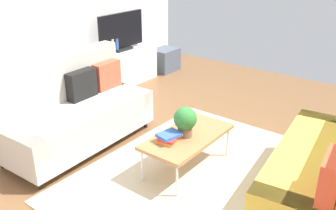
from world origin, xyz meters
name	(u,v)px	position (x,y,z in m)	size (l,w,h in m)	color
ground_plane	(185,166)	(0.00, 0.00, 0.00)	(7.68, 7.68, 0.00)	brown
wall_far	(26,12)	(0.00, 2.80, 1.45)	(6.40, 0.12, 2.90)	white
area_rug	(199,175)	(-0.06, -0.24, 0.01)	(2.90, 2.20, 0.01)	beige
couch_beige	(75,111)	(-0.40, 1.38, 0.45)	(1.93, 0.92, 1.10)	#B2ADA3
couch_green	(330,165)	(0.28, -1.46, 0.44)	(1.99, 1.07, 1.10)	gold
coffee_table	(188,137)	(-0.01, -0.04, 0.39)	(1.10, 0.56, 0.42)	#9E7042
tv_console	(122,67)	(1.52, 2.46, 0.32)	(1.40, 0.44, 0.64)	silver
tv	(121,32)	(1.52, 2.44, 0.95)	(1.00, 0.20, 0.64)	black
storage_trunk	(165,60)	(2.62, 2.36, 0.22)	(0.52, 0.40, 0.44)	#4C5666
potted_plant	(185,120)	(-0.04, -0.03, 0.60)	(0.25, 0.25, 0.33)	brown
table_book_0	(169,140)	(-0.24, 0.04, 0.43)	(0.24, 0.18, 0.03)	orange
table_book_1	(169,137)	(-0.24, 0.04, 0.46)	(0.24, 0.18, 0.03)	red
table_book_2	(169,135)	(-0.24, 0.04, 0.49)	(0.24, 0.18, 0.03)	#3359B2
vase_0	(94,52)	(0.94, 2.51, 0.72)	(0.11, 0.11, 0.15)	#B24C4C
vase_1	(102,51)	(1.11, 2.51, 0.70)	(0.10, 0.10, 0.13)	silver
bottle_0	(113,46)	(1.28, 2.42, 0.76)	(0.05, 0.05, 0.24)	silver
bottle_1	(117,45)	(1.38, 2.42, 0.75)	(0.06, 0.06, 0.23)	#3359B2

